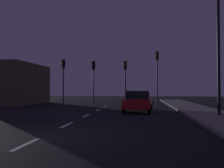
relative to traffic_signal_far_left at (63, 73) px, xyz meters
name	(u,v)px	position (x,y,z in m)	size (l,w,h in m)	color
ground_plane	(89,115)	(4.86, -9.24, -3.36)	(80.00, 80.00, 0.00)	black
sidewalk_curb_right	(211,115)	(12.36, -9.24, -3.29)	(3.00, 40.00, 0.15)	gray
lane_stripe_nearest	(26,144)	(4.86, -17.44, -3.36)	(0.16, 1.60, 0.01)	silver
lane_stripe_second	(67,125)	(4.86, -13.64, -3.36)	(0.16, 1.60, 0.01)	silver
lane_stripe_third	(86,115)	(4.86, -9.84, -3.36)	(0.16, 1.60, 0.01)	silver
lane_stripe_fourth	(98,110)	(4.86, -6.04, -3.36)	(0.16, 1.60, 0.01)	silver
lane_stripe_fifth	(105,106)	(4.86, -2.24, -3.36)	(0.16, 1.60, 0.01)	silver
traffic_signal_far_left	(63,73)	(0.00, 0.00, 0.00)	(0.32, 0.38, 4.79)	#4C4C51
traffic_signal_center_left	(94,74)	(3.26, 0.00, -0.13)	(0.32, 0.38, 4.59)	#4C4C51
traffic_signal_center_right	(125,74)	(6.59, 0.00, -0.15)	(0.32, 0.38, 4.55)	#2D2D30
traffic_signal_far_right	(157,68)	(9.81, 0.00, 0.44)	(0.32, 0.38, 5.47)	#4C4C51
car_stopped_ahead	(139,101)	(8.02, -6.69, -2.60)	(2.20, 4.34, 1.51)	#B21919
street_lamp_right	(214,38)	(12.43, -9.83, 1.21)	(1.72, 0.36, 7.68)	black
storefront_left	(16,84)	(-5.33, 0.07, -1.18)	(4.38, 8.10, 4.37)	brown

